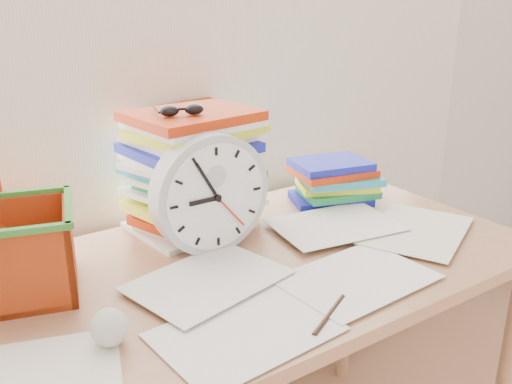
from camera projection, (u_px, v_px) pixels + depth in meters
desk at (231, 297)px, 1.27m from camera, size 1.40×0.70×0.75m
paper_stack at (195, 171)px, 1.40m from camera, size 0.36×0.32×0.30m
clock at (210, 194)px, 1.28m from camera, size 0.28×0.06×0.28m
sunglasses at (182, 110)px, 1.30m from camera, size 0.14×0.12×0.03m
book_stack at (335, 181)px, 1.61m from camera, size 0.29×0.26×0.12m
crumpled_ball at (109, 327)px, 0.96m from camera, size 0.07×0.07×0.07m
pen at (329, 315)px, 1.05m from camera, size 0.14×0.08×0.01m
scattered_papers at (231, 265)px, 1.24m from camera, size 1.26×0.42×0.02m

